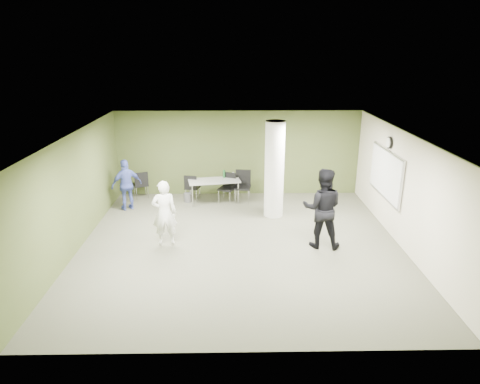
{
  "coord_description": "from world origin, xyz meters",
  "views": [
    {
      "loc": [
        -0.2,
        -9.77,
        4.73
      ],
      "look_at": [
        -0.0,
        1.0,
        1.07
      ],
      "focal_mm": 32.0,
      "sensor_mm": 36.0,
      "label": 1
    }
  ],
  "objects_px": {
    "folding_table": "(215,181)",
    "man_blue": "(127,185)",
    "man_black": "(322,208)",
    "woman_white": "(164,213)",
    "chair_back_left": "(141,183)"
  },
  "relations": [
    {
      "from": "woman_white",
      "to": "man_blue",
      "type": "bearing_deg",
      "value": -67.34
    },
    {
      "from": "woman_white",
      "to": "man_black",
      "type": "relative_size",
      "value": 0.83
    },
    {
      "from": "folding_table",
      "to": "man_black",
      "type": "relative_size",
      "value": 0.85
    },
    {
      "from": "chair_back_left",
      "to": "woman_white",
      "type": "xyz_separation_m",
      "value": [
        1.3,
        -3.47,
        0.3
      ]
    },
    {
      "from": "folding_table",
      "to": "woman_white",
      "type": "height_order",
      "value": "woman_white"
    },
    {
      "from": "chair_back_left",
      "to": "man_black",
      "type": "bearing_deg",
      "value": 121.63
    },
    {
      "from": "man_black",
      "to": "folding_table",
      "type": "bearing_deg",
      "value": -38.56
    },
    {
      "from": "folding_table",
      "to": "man_black",
      "type": "xyz_separation_m",
      "value": [
        2.75,
        -3.19,
        0.29
      ]
    },
    {
      "from": "man_blue",
      "to": "folding_table",
      "type": "bearing_deg",
      "value": 160.38
    },
    {
      "from": "folding_table",
      "to": "man_blue",
      "type": "bearing_deg",
      "value": -178.97
    },
    {
      "from": "woman_white",
      "to": "man_black",
      "type": "bearing_deg",
      "value": 168.62
    },
    {
      "from": "woman_white",
      "to": "man_black",
      "type": "distance_m",
      "value": 3.88
    },
    {
      "from": "chair_back_left",
      "to": "woman_white",
      "type": "distance_m",
      "value": 3.72
    },
    {
      "from": "man_black",
      "to": "woman_white",
      "type": "bearing_deg",
      "value": 7.98
    },
    {
      "from": "folding_table",
      "to": "man_blue",
      "type": "distance_m",
      "value": 2.69
    }
  ]
}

